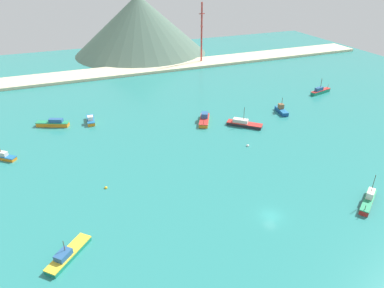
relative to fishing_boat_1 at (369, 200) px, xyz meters
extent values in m
cube|color=teal|center=(-22.12, 34.30, -1.22)|extent=(260.00, 280.00, 0.50)
cube|color=red|center=(-0.21, -0.14, -0.41)|extent=(8.96, 6.93, 1.12)
cube|color=#238C5B|center=(-0.21, -0.14, 0.25)|extent=(9.14, 7.07, 0.20)
cube|color=silver|center=(0.78, 0.54, 1.11)|extent=(3.23, 2.82, 1.53)
cylinder|color=#4C3823|center=(-3.77, -2.57, 0.94)|extent=(0.61, 0.47, 1.52)
cylinder|color=#4C3823|center=(0.30, 0.20, 4.10)|extent=(0.12, 0.12, 4.45)
cube|color=#232328|center=(-5.51, 45.24, -0.52)|extent=(10.03, 9.54, 0.90)
cube|color=red|center=(-5.51, 45.24, 0.03)|extent=(10.23, 9.73, 0.20)
cube|color=beige|center=(-6.52, 46.17, 0.69)|extent=(4.92, 4.76, 1.13)
cylinder|color=#4C3823|center=(-5.83, 45.54, 3.34)|extent=(0.13, 0.13, 4.16)
cube|color=#14478C|center=(11.71, 49.96, -0.41)|extent=(3.44, 7.30, 1.13)
cube|color=#1E669E|center=(11.71, 49.96, 0.26)|extent=(3.51, 7.45, 0.20)
cube|color=brown|center=(11.88, 50.82, 1.15)|extent=(1.93, 2.06, 1.59)
cylinder|color=#4C3823|center=(11.81, 50.47, 3.15)|extent=(0.15, 0.15, 2.42)
cube|color=orange|center=(-76.62, 51.79, -0.54)|extent=(8.58, 7.54, 0.87)
cube|color=#1E669E|center=(-76.62, 51.79, 0.00)|extent=(8.75, 7.69, 0.20)
cube|color=beige|center=(-75.69, 51.03, 0.65)|extent=(2.80, 2.65, 1.11)
cube|color=orange|center=(-16.30, 52.71, -0.44)|extent=(6.87, 9.66, 1.08)
cube|color=red|center=(-16.30, 52.71, 0.20)|extent=(7.01, 9.85, 0.20)
cube|color=#28568C|center=(-15.75, 53.75, 1.08)|extent=(3.18, 3.48, 1.56)
cylinder|color=#4C3823|center=(-18.27, 48.95, 0.86)|extent=(0.40, 0.61, 1.46)
cube|color=#198466|center=(-62.41, 8.32, -0.58)|extent=(8.70, 8.86, 0.79)
cube|color=gold|center=(-62.41, 8.32, -0.08)|extent=(8.88, 9.03, 0.20)
cube|color=#28568C|center=(-63.27, 7.43, 0.57)|extent=(3.44, 3.46, 1.11)
cylinder|color=#4C3823|center=(-62.85, 7.86, 2.23)|extent=(0.13, 0.13, 2.21)
cube|color=orange|center=(-62.45, 67.97, -0.35)|extent=(10.11, 6.07, 1.24)
cube|color=#238C5B|center=(-62.45, 67.97, 0.36)|extent=(10.32, 6.19, 0.20)
cube|color=#28568C|center=(-61.30, 67.46, 1.02)|extent=(4.55, 3.22, 1.11)
cube|color=#198466|center=(37.33, 60.79, -0.38)|extent=(9.92, 4.10, 1.18)
cube|color=red|center=(37.33, 60.79, 0.31)|extent=(10.12, 4.18, 0.20)
cube|color=#28568C|center=(36.14, 60.50, 1.06)|extent=(3.98, 2.25, 1.31)
cylinder|color=#4C3823|center=(41.59, 61.81, 1.04)|extent=(0.69, 0.27, 1.60)
cylinder|color=#4C3823|center=(36.87, 60.68, 3.43)|extent=(0.19, 0.19, 3.43)
cube|color=orange|center=(-50.79, 66.55, -0.44)|extent=(2.73, 7.33, 1.07)
cube|color=#1E669E|center=(-50.79, 66.55, 0.19)|extent=(2.79, 7.48, 0.20)
cube|color=silver|center=(-50.85, 65.66, 0.93)|extent=(1.83, 2.04, 1.27)
sphere|color=silver|center=(-11.31, 33.00, -0.83)|extent=(0.83, 0.83, 0.83)
sphere|color=gold|center=(-52.57, 27.26, -0.85)|extent=(0.72, 0.72, 0.72)
cube|color=beige|center=(-22.12, 118.00, -0.37)|extent=(247.00, 15.54, 1.20)
cone|color=#4C6656|center=(-11.94, 150.67, 14.27)|extent=(71.59, 71.59, 30.49)
cylinder|color=#B7332D|center=(10.81, 118.75, 13.53)|extent=(0.82, 0.82, 29.00)
cylinder|color=#B7332D|center=(10.81, 118.75, 22.81)|extent=(2.90, 0.41, 0.41)
cylinder|color=#B7332D|center=(10.81, 118.75, 17.01)|extent=(0.41, 2.32, 0.41)
camera|label=1|loc=(-59.04, -43.42, 47.34)|focal=33.01mm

